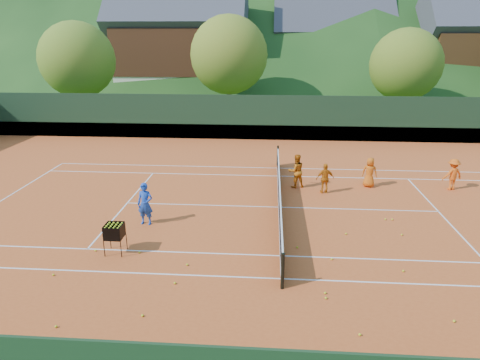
# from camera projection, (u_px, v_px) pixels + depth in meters

# --- Properties ---
(ground) EXTENTS (400.00, 400.00, 0.00)m
(ground) POSITION_uv_depth(u_px,v_px,m) (279.00, 208.00, 17.64)
(ground) COLOR #274D18
(ground) RESTS_ON ground
(clay_court) EXTENTS (40.00, 24.00, 0.02)m
(clay_court) POSITION_uv_depth(u_px,v_px,m) (279.00, 207.00, 17.64)
(clay_court) COLOR #C14F1F
(clay_court) RESTS_ON ground
(coach) EXTENTS (0.62, 0.43, 1.61)m
(coach) POSITION_uv_depth(u_px,v_px,m) (145.00, 204.00, 15.83)
(coach) COLOR #1B44B4
(coach) RESTS_ON clay_court
(student_a) EXTENTS (0.92, 0.81, 1.58)m
(student_a) POSITION_uv_depth(u_px,v_px,m) (296.00, 171.00, 19.72)
(student_a) COLOR #CF6812
(student_a) RESTS_ON clay_court
(student_b) EXTENTS (0.84, 0.45, 1.37)m
(student_b) POSITION_uv_depth(u_px,v_px,m) (325.00, 178.00, 19.01)
(student_b) COLOR orange
(student_b) RESTS_ON clay_court
(student_c) EXTENTS (0.80, 0.65, 1.40)m
(student_c) POSITION_uv_depth(u_px,v_px,m) (370.00, 172.00, 19.81)
(student_c) COLOR #D05C12
(student_c) RESTS_ON clay_court
(student_d) EXTENTS (1.05, 0.78, 1.45)m
(student_d) POSITION_uv_depth(u_px,v_px,m) (453.00, 174.00, 19.45)
(student_d) COLOR orange
(student_d) RESTS_ON clay_court
(tennis_ball_1) EXTENTS (0.07, 0.07, 0.07)m
(tennis_ball_1) POSITION_uv_depth(u_px,v_px,m) (385.00, 219.00, 16.40)
(tennis_ball_1) COLOR #C6DA24
(tennis_ball_1) RESTS_ON clay_court
(tennis_ball_2) EXTENTS (0.07, 0.07, 0.07)m
(tennis_ball_2) POSITION_uv_depth(u_px,v_px,m) (143.00, 316.00, 10.77)
(tennis_ball_2) COLOR #C6DA24
(tennis_ball_2) RESTS_ON clay_court
(tennis_ball_3) EXTENTS (0.07, 0.07, 0.07)m
(tennis_ball_3) POSITION_uv_depth(u_px,v_px,m) (402.00, 235.00, 15.13)
(tennis_ball_3) COLOR #C6DA24
(tennis_ball_3) RESTS_ON clay_court
(tennis_ball_4) EXTENTS (0.07, 0.07, 0.07)m
(tennis_ball_4) POSITION_uv_depth(u_px,v_px,m) (325.00, 293.00, 11.71)
(tennis_ball_4) COLOR #C6DA24
(tennis_ball_4) RESTS_ON clay_court
(tennis_ball_5) EXTENTS (0.07, 0.07, 0.07)m
(tennis_ball_5) POSITION_uv_depth(u_px,v_px,m) (332.00, 259.00, 13.48)
(tennis_ball_5) COLOR #C6DA24
(tennis_ball_5) RESTS_ON clay_court
(tennis_ball_6) EXTENTS (0.07, 0.07, 0.07)m
(tennis_ball_6) POSITION_uv_depth(u_px,v_px,m) (175.00, 283.00, 12.18)
(tennis_ball_6) COLOR #C6DA24
(tennis_ball_6) RESTS_ON clay_court
(tennis_ball_7) EXTENTS (0.07, 0.07, 0.07)m
(tennis_ball_7) POSITION_uv_depth(u_px,v_px,m) (392.00, 219.00, 16.38)
(tennis_ball_7) COLOR #C6DA24
(tennis_ball_7) RESTS_ON clay_court
(tennis_ball_8) EXTENTS (0.07, 0.07, 0.07)m
(tennis_ball_8) POSITION_uv_depth(u_px,v_px,m) (346.00, 234.00, 15.20)
(tennis_ball_8) COLOR #C6DA24
(tennis_ball_8) RESTS_ON clay_court
(tennis_ball_9) EXTENTS (0.07, 0.07, 0.07)m
(tennis_ball_9) POSITION_uv_depth(u_px,v_px,m) (403.00, 271.00, 12.80)
(tennis_ball_9) COLOR #C6DA24
(tennis_ball_9) RESTS_ON clay_court
(tennis_ball_10) EXTENTS (0.07, 0.07, 0.07)m
(tennis_ball_10) POSITION_uv_depth(u_px,v_px,m) (139.00, 252.00, 13.90)
(tennis_ball_10) COLOR #C6DA24
(tennis_ball_10) RESTS_ON clay_court
(tennis_ball_11) EXTENTS (0.07, 0.07, 0.07)m
(tennis_ball_11) POSITION_uv_depth(u_px,v_px,m) (109.00, 238.00, 14.91)
(tennis_ball_11) COLOR #C6DA24
(tennis_ball_11) RESTS_ON clay_court
(tennis_ball_13) EXTENTS (0.07, 0.07, 0.07)m
(tennis_ball_13) POSITION_uv_depth(u_px,v_px,m) (56.00, 326.00, 10.36)
(tennis_ball_13) COLOR #C6DA24
(tennis_ball_13) RESTS_ON clay_court
(tennis_ball_14) EXTENTS (0.07, 0.07, 0.07)m
(tennis_ball_14) POSITION_uv_depth(u_px,v_px,m) (95.00, 250.00, 14.02)
(tennis_ball_14) COLOR #C6DA24
(tennis_ball_14) RESTS_ON clay_court
(tennis_ball_15) EXTENTS (0.07, 0.07, 0.07)m
(tennis_ball_15) POSITION_uv_depth(u_px,v_px,m) (454.00, 321.00, 10.56)
(tennis_ball_15) COLOR #C6DA24
(tennis_ball_15) RESTS_ON clay_court
(tennis_ball_17) EXTENTS (0.07, 0.07, 0.07)m
(tennis_ball_17) POSITION_uv_depth(u_px,v_px,m) (53.00, 275.00, 12.60)
(tennis_ball_17) COLOR #C6DA24
(tennis_ball_17) RESTS_ON clay_court
(tennis_ball_18) EXTENTS (0.07, 0.07, 0.07)m
(tennis_ball_18) POSITION_uv_depth(u_px,v_px,m) (297.00, 247.00, 14.23)
(tennis_ball_18) COLOR #C6DA24
(tennis_ball_18) RESTS_ON clay_court
(tennis_ball_19) EXTENTS (0.07, 0.07, 0.07)m
(tennis_ball_19) POSITION_uv_depth(u_px,v_px,m) (184.00, 352.00, 9.54)
(tennis_ball_19) COLOR #C6DA24
(tennis_ball_19) RESTS_ON clay_court
(tennis_ball_21) EXTENTS (0.07, 0.07, 0.07)m
(tennis_ball_21) POSITION_uv_depth(u_px,v_px,m) (326.00, 298.00, 11.48)
(tennis_ball_21) COLOR #C6DA24
(tennis_ball_21) RESTS_ON clay_court
(tennis_ball_22) EXTENTS (0.07, 0.07, 0.07)m
(tennis_ball_22) POSITION_uv_depth(u_px,v_px,m) (360.00, 335.00, 10.08)
(tennis_ball_22) COLOR #C6DA24
(tennis_ball_22) RESTS_ON clay_court
(tennis_ball_23) EXTENTS (0.07, 0.07, 0.07)m
(tennis_ball_23) POSITION_uv_depth(u_px,v_px,m) (187.00, 265.00, 13.16)
(tennis_ball_23) COLOR #C6DA24
(tennis_ball_23) RESTS_ON clay_court
(court_lines) EXTENTS (23.83, 11.03, 0.00)m
(court_lines) POSITION_uv_depth(u_px,v_px,m) (279.00, 207.00, 17.63)
(court_lines) COLOR white
(court_lines) RESTS_ON clay_court
(tennis_net) EXTENTS (0.10, 12.07, 1.10)m
(tennis_net) POSITION_uv_depth(u_px,v_px,m) (279.00, 196.00, 17.47)
(tennis_net) COLOR black
(tennis_net) RESTS_ON clay_court
(perimeter_fence) EXTENTS (40.40, 24.24, 3.00)m
(perimeter_fence) POSITION_uv_depth(u_px,v_px,m) (280.00, 179.00, 17.23)
(perimeter_fence) COLOR black
(perimeter_fence) RESTS_ON clay_court
(ball_hopper) EXTENTS (0.57, 0.57, 1.00)m
(ball_hopper) POSITION_uv_depth(u_px,v_px,m) (114.00, 232.00, 13.72)
(ball_hopper) COLOR black
(ball_hopper) RESTS_ON clay_court
(chalet_left) EXTENTS (13.80, 9.93, 12.92)m
(chalet_left) POSITION_uv_depth(u_px,v_px,m) (181.00, 46.00, 44.84)
(chalet_left) COLOR beige
(chalet_left) RESTS_ON ground
(chalet_mid) EXTENTS (12.65, 8.82, 11.45)m
(chalet_mid) POSITION_uv_depth(u_px,v_px,m) (330.00, 52.00, 47.73)
(chalet_mid) COLOR beige
(chalet_mid) RESTS_ON ground
(chalet_right) EXTENTS (11.50, 8.82, 11.91)m
(chalet_right) POSITION_uv_depth(u_px,v_px,m) (476.00, 51.00, 42.90)
(chalet_right) COLOR beige
(chalet_right) RESTS_ON ground
(tree_a) EXTENTS (6.00, 6.00, 7.88)m
(tree_a) POSITION_uv_depth(u_px,v_px,m) (77.00, 60.00, 34.17)
(tree_a) COLOR #3C2418
(tree_a) RESTS_ON ground
(tree_b) EXTENTS (6.40, 6.40, 8.40)m
(tree_b) POSITION_uv_depth(u_px,v_px,m) (229.00, 55.00, 35.13)
(tree_b) COLOR #3E2719
(tree_b) RESTS_ON ground
(tree_c) EXTENTS (5.60, 5.60, 7.35)m
(tree_c) POSITION_uv_depth(u_px,v_px,m) (405.00, 65.00, 33.43)
(tree_c) COLOR #3E2819
(tree_c) RESTS_ON ground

